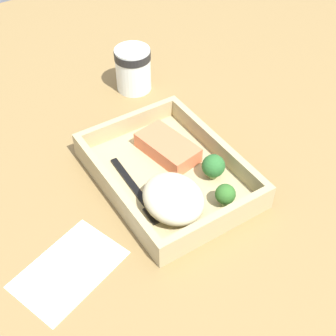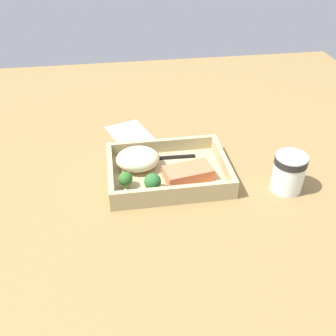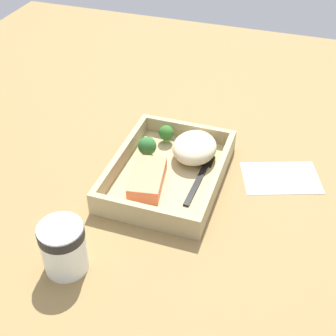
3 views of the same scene
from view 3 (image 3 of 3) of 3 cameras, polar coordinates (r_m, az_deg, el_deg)
ground_plane at (r=93.93cm, az=0.00°, el=-1.76°), size 160.00×160.00×2.00cm
takeout_tray at (r=92.89cm, az=0.00°, el=-1.01°), size 28.20×20.97×1.20cm
tray_rim at (r=91.43cm, az=0.00°, el=0.10°), size 28.20×20.97×3.42cm
salmon_fillet at (r=89.20cm, az=-2.52°, el=-1.34°), size 11.89×7.76×2.85cm
mashed_potatoes at (r=95.33cm, az=3.26°, el=2.50°), size 10.48×8.92×5.03cm
broccoli_floret_1 at (r=95.92cm, az=-2.55°, el=2.66°), size 3.83×3.83×4.34cm
broccoli_floret_2 at (r=99.89cm, az=-0.22°, el=4.27°), size 3.22×3.22×3.93cm
fork at (r=91.86cm, az=3.99°, el=-0.99°), size 15.85×2.31×0.44cm
paper_cup at (r=75.69cm, az=-12.65°, el=-9.19°), size 7.29×7.29×9.00cm
receipt_slip at (r=96.02cm, az=13.60°, el=-1.14°), size 14.30×17.44×0.24cm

